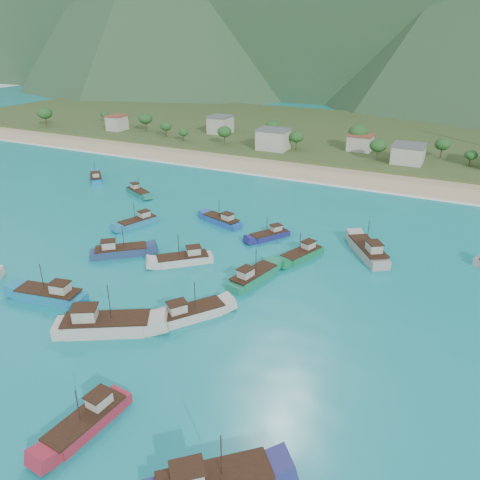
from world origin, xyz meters
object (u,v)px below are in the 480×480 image
at_px(boat_0, 190,314).
at_px(boat_5, 88,422).
at_px(boat_18, 269,236).
at_px(boat_23, 105,325).
at_px(boat_7, 302,255).
at_px(boat_3, 50,296).
at_px(boat_9, 120,252).
at_px(boat_27, 222,221).
at_px(boat_6, 96,178).
at_px(boat_20, 138,222).
at_px(boat_13, 368,251).
at_px(boat_15, 138,192).
at_px(boat_1, 184,260).
at_px(boat_11, 253,277).

relative_size(boat_0, boat_5, 1.01).
height_order(boat_18, boat_23, boat_23).
bearing_deg(boat_5, boat_7, -92.56).
relative_size(boat_3, boat_9, 1.17).
distance_m(boat_3, boat_9, 18.01).
height_order(boat_5, boat_27, boat_5).
distance_m(boat_6, boat_20, 39.35).
bearing_deg(boat_13, boat_7, 175.68).
height_order(boat_9, boat_15, boat_9).
xyz_separation_m(boat_18, boat_23, (-7.77, -40.96, 0.51)).
xyz_separation_m(boat_6, boat_13, (81.44, -15.29, 0.30)).
relative_size(boat_13, boat_15, 1.30).
xyz_separation_m(boat_13, boat_20, (-49.01, -6.99, -0.31)).
height_order(boat_1, boat_27, boat_1).
relative_size(boat_3, boat_7, 1.18).
xyz_separation_m(boat_15, boat_20, (13.24, -17.05, 0.04)).
xyz_separation_m(boat_7, boat_27, (-21.79, 8.32, 0.01)).
relative_size(boat_6, boat_7, 0.86).
xyz_separation_m(boat_11, boat_23, (-12.49, -22.86, 0.32)).
bearing_deg(boat_13, boat_15, 135.69).
bearing_deg(boat_0, boat_27, 147.00).
xyz_separation_m(boat_9, boat_27, (9.72, 22.74, -0.09)).
xyz_separation_m(boat_5, boat_7, (6.58, 49.69, -0.06)).
distance_m(boat_9, boat_27, 24.73).
relative_size(boat_23, boat_27, 1.33).
height_order(boat_6, boat_9, boat_9).
height_order(boat_3, boat_5, boat_3).
xyz_separation_m(boat_9, boat_23, (14.55, -20.73, 0.31)).
bearing_deg(boat_7, boat_9, 44.88).
relative_size(boat_9, boat_11, 0.93).
bearing_deg(boat_9, boat_11, 54.00).
bearing_deg(boat_20, boat_18, -149.39).
bearing_deg(boat_13, boat_1, 176.65).
height_order(boat_0, boat_11, boat_0).
height_order(boat_3, boat_27, boat_3).
bearing_deg(boat_6, boat_13, -55.06).
bearing_deg(boat_13, boat_27, 141.72).
xyz_separation_m(boat_1, boat_15, (-32.57, 28.45, -0.14)).
xyz_separation_m(boat_1, boat_7, (18.76, 11.87, -0.07)).
xyz_separation_m(boat_13, boat_27, (-32.72, 1.80, -0.27)).
bearing_deg(boat_0, boat_1, 161.40).
bearing_deg(boat_9, boat_27, 116.36).
relative_size(boat_3, boat_6, 1.36).
relative_size(boat_18, boat_23, 0.65).
relative_size(boat_11, boat_18, 1.24).
relative_size(boat_9, boat_20, 1.03).
height_order(boat_6, boat_27, boat_27).
bearing_deg(boat_7, boat_18, -12.03).
distance_m(boat_18, boat_20, 29.57).
xyz_separation_m(boat_1, boat_11, (14.28, -0.42, 0.02)).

